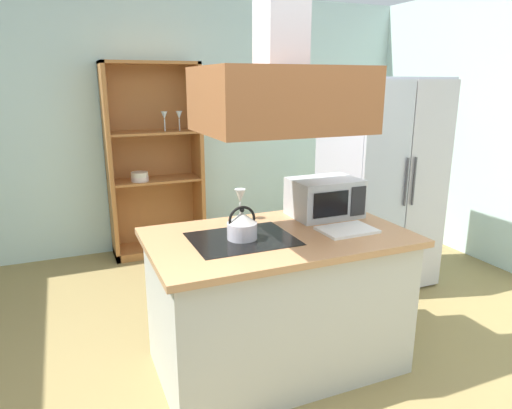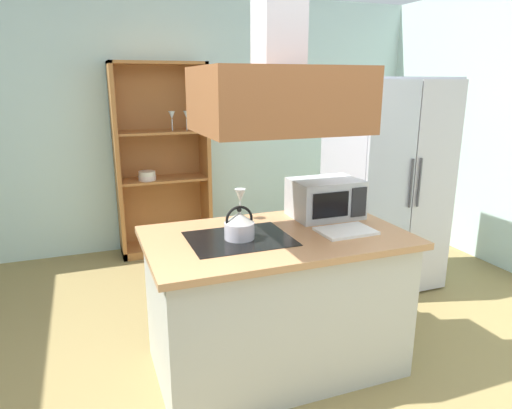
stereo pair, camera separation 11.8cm
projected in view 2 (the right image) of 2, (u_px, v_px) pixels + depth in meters
The scene contains 10 objects.
ground_plane at pixel (267, 407), 2.62m from camera, with size 7.80×7.80×0.00m, color olive.
wall_back at pixel (165, 124), 4.98m from camera, with size 6.00×0.12×2.70m, color silver.
kitchen_island at pixel (275, 301), 2.91m from camera, with size 1.58×0.94×0.90m.
range_hood at pixel (278, 81), 2.56m from camera, with size 0.90×0.70×1.18m.
refrigerator at pixel (385, 184), 4.06m from camera, with size 0.90×0.78×1.84m.
dish_cabinet at pixel (162, 170), 4.87m from camera, with size 0.96×0.40×1.99m.
kettle at pixel (239, 225), 2.69m from camera, with size 0.18×0.18×0.20m.
cutting_board at pixel (346, 231), 2.83m from camera, with size 0.34×0.24×0.02m, color white.
microwave at pixel (325, 198), 3.13m from camera, with size 0.46×0.35×0.26m.
wine_glass_on_counter at pixel (240, 197), 3.08m from camera, with size 0.08×0.08×0.21m.
Camera 2 is at (-0.85, -2.06, 1.80)m, focal length 32.13 mm.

